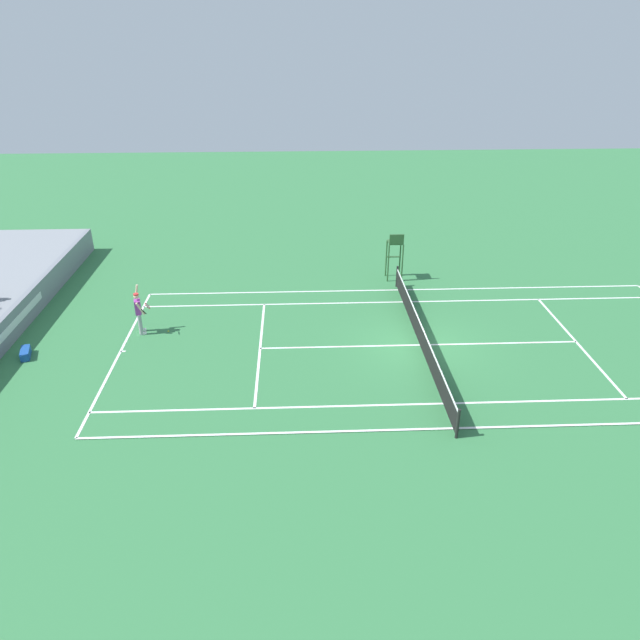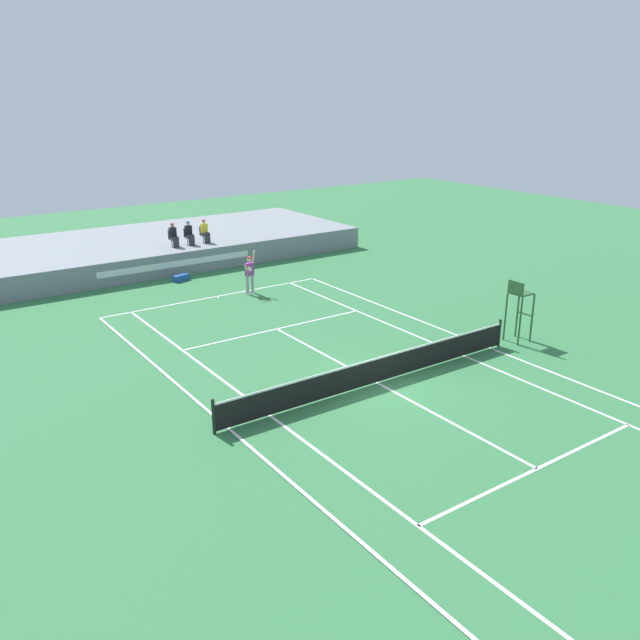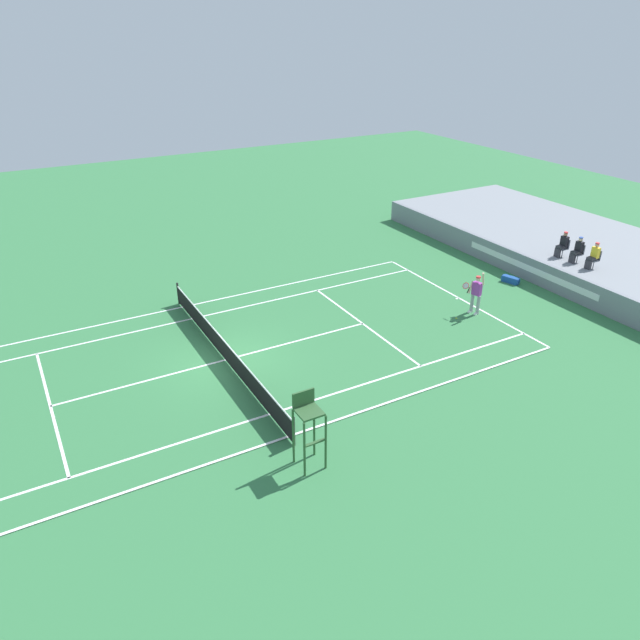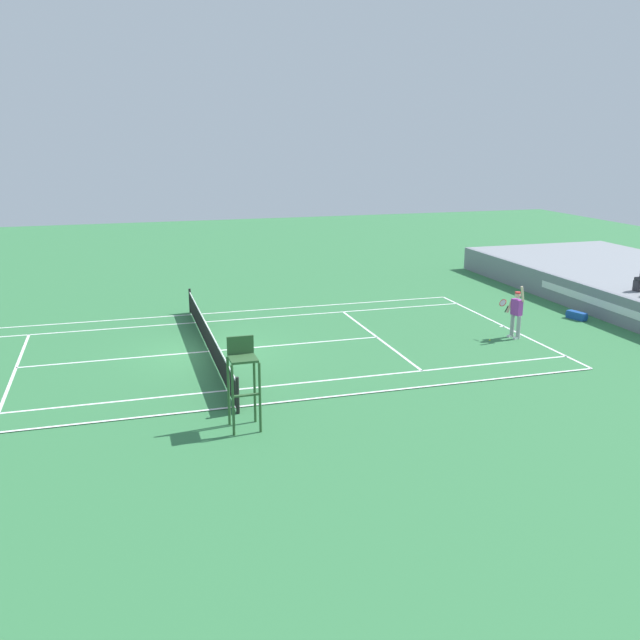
{
  "view_description": "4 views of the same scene",
  "coord_description": "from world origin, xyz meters",
  "px_view_note": "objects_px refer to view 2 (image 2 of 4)",
  "views": [
    {
      "loc": [
        -20.82,
        4.92,
        11.71
      ],
      "look_at": [
        0.47,
        3.99,
        1.0
      ],
      "focal_mm": 33.6,
      "sensor_mm": 36.0,
      "label": 1
    },
    {
      "loc": [
        -12.9,
        -15.22,
        9.1
      ],
      "look_at": [
        0.47,
        3.99,
        1.0
      ],
      "focal_mm": 36.9,
      "sensor_mm": 36.0,
      "label": 2
    },
    {
      "loc": [
        19.25,
        -6.49,
        11.9
      ],
      "look_at": [
        0.47,
        3.99,
        1.0
      ],
      "focal_mm": 33.25,
      "sensor_mm": 36.0,
      "label": 3
    },
    {
      "loc": [
        23.91,
        -2.93,
        7.49
      ],
      "look_at": [
        0.47,
        3.99,
        1.0
      ],
      "focal_mm": 39.17,
      "sensor_mm": 36.0,
      "label": 4
    }
  ],
  "objects_px": {
    "spectator_seated_0": "(174,236)",
    "equipment_bag": "(181,278)",
    "spectator_seated_1": "(189,234)",
    "tennis_ball": "(263,299)",
    "tennis_player": "(250,274)",
    "spectator_seated_2": "(205,232)",
    "umpire_chair": "(519,303)"
  },
  "relations": [
    {
      "from": "equipment_bag",
      "to": "spectator_seated_1",
      "type": "bearing_deg",
      "value": 55.83
    },
    {
      "from": "tennis_ball",
      "to": "umpire_chair",
      "type": "xyz_separation_m",
      "value": [
        5.3,
        -10.31,
        1.52
      ]
    },
    {
      "from": "spectator_seated_0",
      "to": "spectator_seated_1",
      "type": "distance_m",
      "value": 0.9
    },
    {
      "from": "spectator_seated_0",
      "to": "equipment_bag",
      "type": "bearing_deg",
      "value": -107.32
    },
    {
      "from": "spectator_seated_2",
      "to": "spectator_seated_0",
      "type": "bearing_deg",
      "value": 180.0
    },
    {
      "from": "spectator_seated_1",
      "to": "tennis_player",
      "type": "distance_m",
      "value": 6.58
    },
    {
      "from": "tennis_player",
      "to": "equipment_bag",
      "type": "height_order",
      "value": "tennis_player"
    },
    {
      "from": "tennis_ball",
      "to": "umpire_chair",
      "type": "height_order",
      "value": "umpire_chair"
    },
    {
      "from": "spectator_seated_0",
      "to": "equipment_bag",
      "type": "xyz_separation_m",
      "value": [
        -0.77,
        -2.46,
        -1.68
      ]
    },
    {
      "from": "spectator_seated_0",
      "to": "umpire_chair",
      "type": "height_order",
      "value": "spectator_seated_0"
    },
    {
      "from": "umpire_chair",
      "to": "equipment_bag",
      "type": "height_order",
      "value": "umpire_chair"
    },
    {
      "from": "spectator_seated_2",
      "to": "tennis_player",
      "type": "bearing_deg",
      "value": -97.26
    },
    {
      "from": "spectator_seated_1",
      "to": "spectator_seated_2",
      "type": "relative_size",
      "value": 1.0
    },
    {
      "from": "equipment_bag",
      "to": "umpire_chair",
      "type": "bearing_deg",
      "value": -65.19
    },
    {
      "from": "spectator_seated_1",
      "to": "tennis_ball",
      "type": "xyz_separation_m",
      "value": [
        0.17,
        -7.61,
        -1.81
      ]
    },
    {
      "from": "tennis_player",
      "to": "tennis_ball",
      "type": "bearing_deg",
      "value": -86.27
    },
    {
      "from": "spectator_seated_1",
      "to": "tennis_player",
      "type": "relative_size",
      "value": 0.61
    },
    {
      "from": "spectator_seated_1",
      "to": "equipment_bag",
      "type": "bearing_deg",
      "value": -124.17
    },
    {
      "from": "spectator_seated_0",
      "to": "spectator_seated_2",
      "type": "xyz_separation_m",
      "value": [
        1.84,
        0.0,
        0.0
      ]
    },
    {
      "from": "spectator_seated_2",
      "to": "equipment_bag",
      "type": "relative_size",
      "value": 1.33
    },
    {
      "from": "tennis_ball",
      "to": "umpire_chair",
      "type": "distance_m",
      "value": 11.69
    },
    {
      "from": "spectator_seated_0",
      "to": "spectator_seated_1",
      "type": "xyz_separation_m",
      "value": [
        0.9,
        0.0,
        0.0
      ]
    },
    {
      "from": "tennis_ball",
      "to": "equipment_bag",
      "type": "xyz_separation_m",
      "value": [
        -1.85,
        5.14,
        0.13
      ]
    },
    {
      "from": "spectator_seated_2",
      "to": "tennis_player",
      "type": "distance_m",
      "value": 6.63
    },
    {
      "from": "tennis_ball",
      "to": "equipment_bag",
      "type": "relative_size",
      "value": 0.07
    },
    {
      "from": "tennis_ball",
      "to": "tennis_player",
      "type": "bearing_deg",
      "value": 93.73
    },
    {
      "from": "spectator_seated_2",
      "to": "umpire_chair",
      "type": "distance_m",
      "value": 18.49
    },
    {
      "from": "spectator_seated_1",
      "to": "spectator_seated_0",
      "type": "bearing_deg",
      "value": 180.0
    },
    {
      "from": "spectator_seated_1",
      "to": "tennis_player",
      "type": "bearing_deg",
      "value": -89.09
    },
    {
      "from": "spectator_seated_2",
      "to": "tennis_ball",
      "type": "bearing_deg",
      "value": -95.72
    },
    {
      "from": "spectator_seated_2",
      "to": "umpire_chair",
      "type": "height_order",
      "value": "spectator_seated_2"
    },
    {
      "from": "tennis_player",
      "to": "umpire_chair",
      "type": "distance_m",
      "value": 12.61
    }
  ]
}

